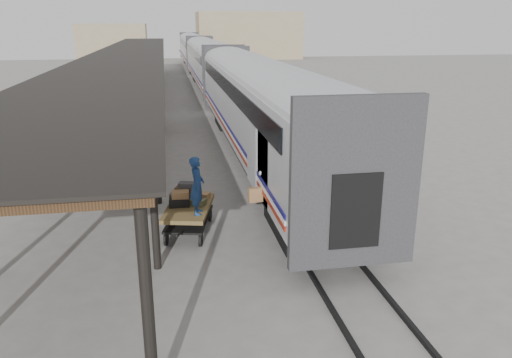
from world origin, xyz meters
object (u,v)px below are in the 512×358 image
at_px(baggage_cart, 189,213).
at_px(porter, 197,186).
at_px(luggage_tug, 149,121).
at_px(pedestrian, 134,115).

height_order(baggage_cart, porter, porter).
height_order(baggage_cart, luggage_tug, luggage_tug).
relative_size(luggage_tug, porter, 1.08).
distance_m(luggage_tug, porter, 15.68).
xyz_separation_m(porter, pedestrian, (-2.70, 17.04, -0.87)).
bearing_deg(baggage_cart, porter, -55.88).
xyz_separation_m(baggage_cart, porter, (0.25, -0.65, 1.06)).
xyz_separation_m(baggage_cart, pedestrian, (-2.45, 16.39, 0.19)).
xyz_separation_m(luggage_tug, porter, (1.79, -15.55, 1.01)).
height_order(porter, pedestrian, porter).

